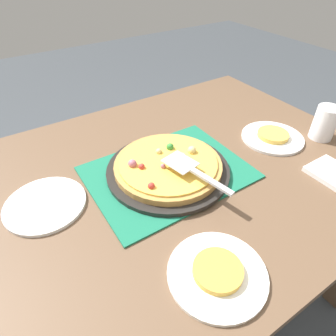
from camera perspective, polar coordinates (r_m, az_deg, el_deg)
name	(u,v)px	position (r m, az deg, el deg)	size (l,w,h in m)	color
ground_plane	(168,293)	(1.51, 0.00, -23.40)	(8.00, 8.00, 0.00)	#3D4247
dining_table	(168,198)	(0.98, 0.00, -5.86)	(1.40, 1.00, 0.75)	brown
placemat	(168,172)	(0.91, 0.00, -0.83)	(0.48, 0.36, 0.01)	#196B4C
pizza_pan	(168,170)	(0.90, 0.00, -0.35)	(0.38, 0.38, 0.01)	black
pizza	(168,165)	(0.89, -0.01, 0.68)	(0.33, 0.33, 0.05)	#B78442
plate_near_left	(272,138)	(1.13, 19.79, 5.63)	(0.22, 0.22, 0.01)	white
plate_far_right	(217,274)	(0.68, 9.61, -19.77)	(0.22, 0.22, 0.01)	white
plate_side	(45,204)	(0.87, -22.95, -6.58)	(0.22, 0.22, 0.01)	white
served_slice_left	(273,135)	(1.12, 19.93, 6.19)	(0.11, 0.11, 0.02)	#EAB747
served_slice_right	(218,270)	(0.67, 9.73, -19.19)	(0.11, 0.11, 0.02)	gold
cup_near	(325,123)	(1.18, 28.41, 7.78)	(0.08, 0.08, 0.12)	white
pizza_server	(192,170)	(0.81, 4.83, -0.37)	(0.09, 0.23, 0.01)	silver
napkin_stack	(331,172)	(1.03, 29.33, -0.73)	(0.12, 0.12, 0.02)	white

